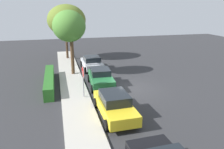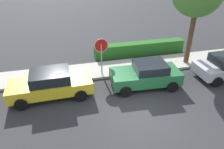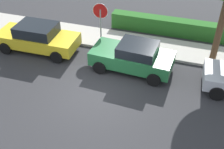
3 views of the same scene
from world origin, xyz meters
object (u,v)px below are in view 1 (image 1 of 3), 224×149
at_px(parked_car_green, 101,78).
at_px(parked_car_yellow, 115,105).
at_px(street_tree_near_corner, 69,27).
at_px(street_tree_mid_block, 67,20).
at_px(stop_sign, 83,76).
at_px(parked_car_silver, 92,63).

xyz_separation_m(parked_car_green, parked_car_yellow, (-5.32, 0.23, 0.01)).
height_order(street_tree_near_corner, street_tree_mid_block, street_tree_mid_block).
bearing_deg(street_tree_near_corner, street_tree_mid_block, -1.29).
bearing_deg(street_tree_mid_block, parked_car_green, -169.47).
xyz_separation_m(stop_sign, street_tree_near_corner, (6.00, 0.41, 2.95)).
bearing_deg(street_tree_near_corner, parked_car_green, -150.37).
distance_m(stop_sign, street_tree_mid_block, 13.26).
bearing_deg(street_tree_near_corner, parked_car_silver, -56.32).
xyz_separation_m(stop_sign, parked_car_silver, (7.50, -1.83, -0.98)).
relative_size(parked_car_green, street_tree_mid_block, 0.60).
relative_size(parked_car_silver, street_tree_mid_block, 0.59).
relative_size(parked_car_green, street_tree_near_corner, 0.65).
bearing_deg(street_tree_near_corner, stop_sign, -176.11).
distance_m(parked_car_green, street_tree_mid_block, 11.55).
xyz_separation_m(stop_sign, street_tree_mid_block, (12.89, 0.25, 3.10)).
distance_m(stop_sign, street_tree_near_corner, 6.70).
distance_m(street_tree_near_corner, street_tree_mid_block, 6.89).
distance_m(stop_sign, parked_car_silver, 7.78).
relative_size(street_tree_near_corner, street_tree_mid_block, 0.92).
relative_size(parked_car_yellow, street_tree_near_corner, 0.72).
bearing_deg(stop_sign, parked_car_silver, -13.72).
distance_m(parked_car_silver, street_tree_near_corner, 4.76).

